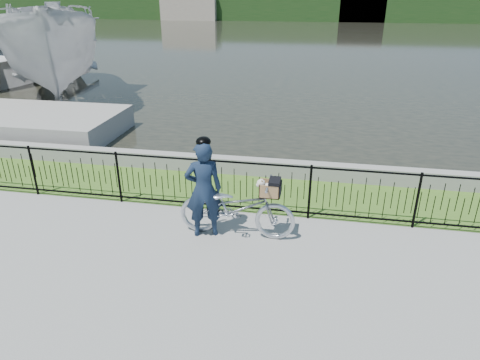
# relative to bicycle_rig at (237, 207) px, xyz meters

# --- Properties ---
(ground) EXTENTS (120.00, 120.00, 0.00)m
(ground) POSITION_rel_bicycle_rig_xyz_m (0.28, -0.73, -0.57)
(ground) COLOR gray
(ground) RESTS_ON ground
(grass_strip) EXTENTS (60.00, 2.00, 0.01)m
(grass_strip) POSITION_rel_bicycle_rig_xyz_m (0.28, 1.87, -0.57)
(grass_strip) COLOR #426820
(grass_strip) RESTS_ON ground
(water) EXTENTS (120.00, 120.00, 0.00)m
(water) POSITION_rel_bicycle_rig_xyz_m (0.28, 32.27, -0.57)
(water) COLOR black
(water) RESTS_ON ground
(quay_wall) EXTENTS (60.00, 0.30, 0.40)m
(quay_wall) POSITION_rel_bicycle_rig_xyz_m (0.28, 2.87, -0.37)
(quay_wall) COLOR gray
(quay_wall) RESTS_ON ground
(fence) EXTENTS (14.00, 0.06, 1.15)m
(fence) POSITION_rel_bicycle_rig_xyz_m (0.28, 0.87, 0.00)
(fence) COLOR black
(fence) RESTS_ON ground
(far_treeline) EXTENTS (120.00, 6.00, 3.00)m
(far_treeline) POSITION_rel_bicycle_rig_xyz_m (0.28, 59.27, 0.93)
(far_treeline) COLOR #1F3C17
(far_treeline) RESTS_ON ground
(far_building_left) EXTENTS (8.00, 4.00, 4.00)m
(far_building_left) POSITION_rel_bicycle_rig_xyz_m (-17.72, 57.27, 1.43)
(far_building_left) COLOR gray
(far_building_left) RESTS_ON ground
(far_building_right) EXTENTS (6.00, 3.00, 3.20)m
(far_building_right) POSITION_rel_bicycle_rig_xyz_m (6.28, 57.77, 1.03)
(far_building_right) COLOR gray
(far_building_right) RESTS_ON ground
(bicycle_rig) EXTENTS (2.14, 0.75, 1.20)m
(bicycle_rig) POSITION_rel_bicycle_rig_xyz_m (0.00, 0.00, 0.00)
(bicycle_rig) COLOR #B6BAC3
(bicycle_rig) RESTS_ON ground
(cyclist) EXTENTS (0.77, 0.63, 1.90)m
(cyclist) POSITION_rel_bicycle_rig_xyz_m (-0.60, -0.09, 0.37)
(cyclist) COLOR #142137
(cyclist) RESTS_ON ground
(boat_near) EXTENTS (8.53, 10.44, 5.66)m
(boat_near) POSITION_rel_bicycle_rig_xyz_m (-9.50, 9.62, 1.47)
(boat_near) COLOR #B4B4B4
(boat_near) RESTS_ON water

